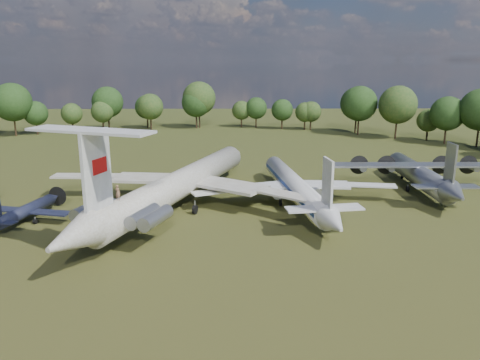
{
  "coord_description": "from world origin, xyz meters",
  "views": [
    {
      "loc": [
        10.57,
        -68.17,
        21.93
      ],
      "look_at": [
        11.46,
        -2.35,
        5.0
      ],
      "focal_mm": 35.0,
      "sensor_mm": 36.0,
      "label": 1
    }
  ],
  "objects_px": {
    "tu104_jet": "(295,190)",
    "small_prop_west": "(26,214)",
    "an12_transport": "(419,178)",
    "il62_airliner": "(181,189)",
    "person_on_il62": "(118,192)"
  },
  "relations": [
    {
      "from": "tu104_jet",
      "to": "person_on_il62",
      "type": "distance_m",
      "value": 29.31
    },
    {
      "from": "il62_airliner",
      "to": "small_prop_west",
      "type": "relative_size",
      "value": 3.45
    },
    {
      "from": "an12_transport",
      "to": "il62_airliner",
      "type": "bearing_deg",
      "value": -166.58
    },
    {
      "from": "il62_airliner",
      "to": "person_on_il62",
      "type": "distance_m",
      "value": 16.69
    },
    {
      "from": "il62_airliner",
      "to": "small_prop_west",
      "type": "height_order",
      "value": "il62_airliner"
    },
    {
      "from": "small_prop_west",
      "to": "person_on_il62",
      "type": "relative_size",
      "value": 9.19
    },
    {
      "from": "small_prop_west",
      "to": "person_on_il62",
      "type": "height_order",
      "value": "person_on_il62"
    },
    {
      "from": "il62_airliner",
      "to": "tu104_jet",
      "type": "height_order",
      "value": "il62_airliner"
    },
    {
      "from": "tu104_jet",
      "to": "small_prop_west",
      "type": "relative_size",
      "value": 2.53
    },
    {
      "from": "tu104_jet",
      "to": "il62_airliner",
      "type": "bearing_deg",
      "value": 178.4
    },
    {
      "from": "small_prop_west",
      "to": "person_on_il62",
      "type": "bearing_deg",
      "value": -16.43
    },
    {
      "from": "tu104_jet",
      "to": "an12_transport",
      "type": "xyz_separation_m",
      "value": [
        22.34,
        7.28,
        0.05
      ]
    },
    {
      "from": "il62_airliner",
      "to": "an12_transport",
      "type": "xyz_separation_m",
      "value": [
        40.09,
        9.1,
        -0.69
      ]
    },
    {
      "from": "tu104_jet",
      "to": "small_prop_west",
      "type": "bearing_deg",
      "value": -175.1
    },
    {
      "from": "tu104_jet",
      "to": "small_prop_west",
      "type": "distance_m",
      "value": 39.43
    }
  ]
}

